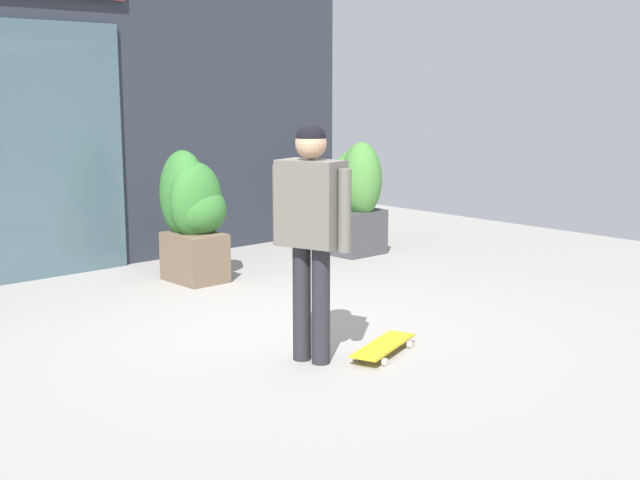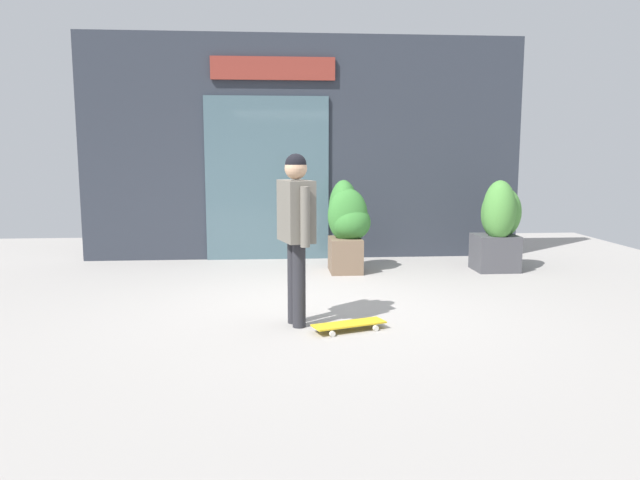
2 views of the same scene
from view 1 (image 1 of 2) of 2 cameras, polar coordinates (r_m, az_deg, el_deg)
The scene contains 6 objects.
ground_plane at distance 6.67m, azimuth -2.35°, elevation -6.48°, with size 12.00×12.00×0.00m, color #9E9993.
building_facade at distance 9.19m, azimuth -16.33°, elevation 8.93°, with size 7.08×0.31×3.57m.
skateboarder at distance 5.78m, azimuth -0.62°, elevation 1.57°, with size 0.37×0.61×1.70m.
skateboard at distance 6.18m, azimuth 4.37°, elevation -7.27°, with size 0.75×0.44×0.08m.
planter_box_left at distance 8.48m, azimuth -8.77°, elevation 1.93°, with size 0.62×0.76×1.32m.
planter_box_right at distance 9.80m, azimuth 2.42°, elevation 3.25°, with size 0.70×0.76×1.33m.
Camera 1 is at (-4.10, -4.89, 1.93)m, focal length 46.59 mm.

